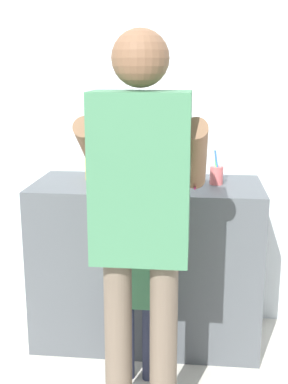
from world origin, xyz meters
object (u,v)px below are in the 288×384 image
object	(u,v)px
child_toddler	(138,280)
adult_parent	(141,203)
toothbrush_cup	(216,174)
soap_bottle	(91,168)

from	to	relation	value
child_toddler	adult_parent	size ratio (longest dim) A/B	0.53
toothbrush_cup	adult_parent	distance (m)	0.80
child_toddler	adult_parent	distance (m)	0.57
soap_bottle	adult_parent	bearing A→B (deg)	-64.66
toothbrush_cup	child_toddler	xyz separation A→B (m)	(-0.37, -0.42, -0.44)
toothbrush_cup	adult_parent	bearing A→B (deg)	-113.37
soap_bottle	child_toddler	xyz separation A→B (m)	(0.32, -0.46, -0.45)
toothbrush_cup	adult_parent	size ratio (longest dim) A/B	0.13
soap_bottle	adult_parent	xyz separation A→B (m)	(0.37, -0.77, 0.02)
toothbrush_cup	soap_bottle	distance (m)	0.68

